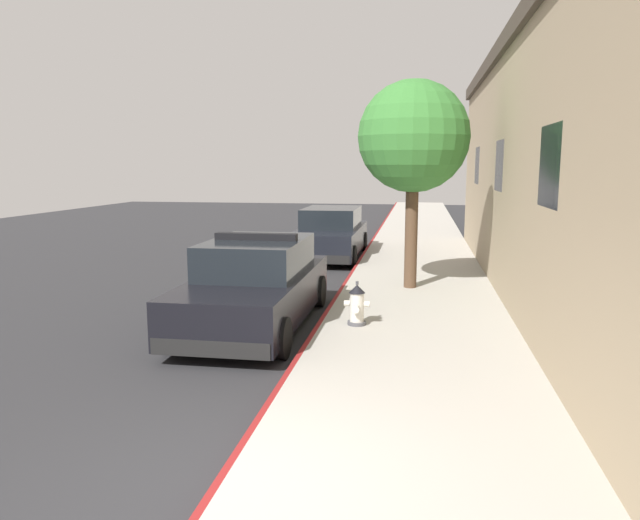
{
  "coord_description": "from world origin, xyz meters",
  "views": [
    {
      "loc": [
        1.63,
        -4.49,
        2.88
      ],
      "look_at": [
        -0.31,
        7.11,
        1.0
      ],
      "focal_mm": 33.43,
      "sensor_mm": 36.0,
      "label": 1
    }
  ],
  "objects_px": {
    "police_cruiser": "(256,285)",
    "fire_hydrant": "(357,305)",
    "street_tree": "(414,138)",
    "parked_car_silver_ahead": "(331,234)"
  },
  "relations": [
    {
      "from": "parked_car_silver_ahead",
      "to": "fire_hydrant",
      "type": "height_order",
      "value": "parked_car_silver_ahead"
    },
    {
      "from": "parked_car_silver_ahead",
      "to": "fire_hydrant",
      "type": "bearing_deg",
      "value": -78.61
    },
    {
      "from": "fire_hydrant",
      "to": "street_tree",
      "type": "xyz_separation_m",
      "value": [
        0.85,
        3.38,
        2.95
      ]
    },
    {
      "from": "fire_hydrant",
      "to": "street_tree",
      "type": "height_order",
      "value": "street_tree"
    },
    {
      "from": "police_cruiser",
      "to": "parked_car_silver_ahead",
      "type": "height_order",
      "value": "police_cruiser"
    },
    {
      "from": "police_cruiser",
      "to": "fire_hydrant",
      "type": "height_order",
      "value": "police_cruiser"
    },
    {
      "from": "police_cruiser",
      "to": "street_tree",
      "type": "distance_m",
      "value": 4.96
    },
    {
      "from": "police_cruiser",
      "to": "parked_car_silver_ahead",
      "type": "xyz_separation_m",
      "value": [
        0.15,
        8.18,
        -0.0
      ]
    },
    {
      "from": "parked_car_silver_ahead",
      "to": "street_tree",
      "type": "xyz_separation_m",
      "value": [
        2.54,
        -5.03,
        2.72
      ]
    },
    {
      "from": "police_cruiser",
      "to": "parked_car_silver_ahead",
      "type": "bearing_deg",
      "value": 88.94
    }
  ]
}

